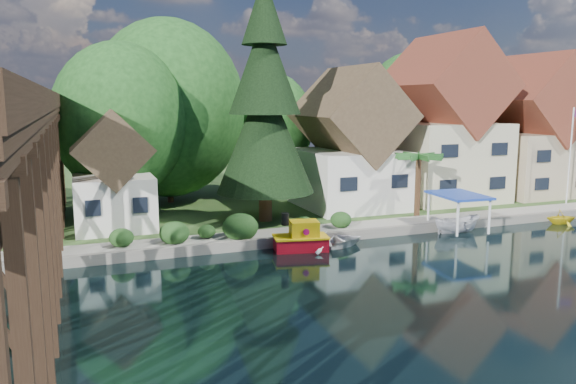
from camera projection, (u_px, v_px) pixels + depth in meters
name	position (u px, v px, depth m)	size (l,w,h in m)	color
ground	(369.00, 283.00, 27.68)	(140.00, 140.00, 0.00)	black
bank	(211.00, 183.00, 59.00)	(140.00, 52.00, 0.50)	#2A4B1E
seawall	(363.00, 234.00, 36.41)	(60.00, 0.40, 0.62)	slate
promenade	(380.00, 224.00, 38.28)	(50.00, 2.60, 0.06)	gray
trestle_bridge	(12.00, 178.00, 25.97)	(4.12, 44.18, 9.30)	black
house_left	(350.00, 148.00, 44.06)	(7.64, 8.64, 11.02)	white
house_center	(443.00, 130.00, 47.47)	(8.65, 9.18, 13.89)	beige
house_right	(530.00, 135.00, 50.27)	(8.15, 8.64, 12.45)	tan
shed	(113.00, 179.00, 36.57)	(5.09, 5.40, 7.85)	white
bg_trees	(257.00, 120.00, 46.45)	(49.90, 13.30, 10.57)	#382314
shrubs	(230.00, 227.00, 34.41)	(15.76, 2.47, 1.70)	#1A3E16
conifer	(265.00, 105.00, 38.24)	(6.77, 6.77, 16.68)	#382314
palm_tree	(419.00, 158.00, 40.48)	(4.43, 4.43, 4.85)	#382314
flagpole	(573.00, 146.00, 44.80)	(1.16, 0.49, 7.83)	white
tugboat	(301.00, 239.00, 33.59)	(3.53, 2.38, 2.36)	red
boat_white_a	(329.00, 239.00, 34.39)	(3.16, 4.43, 0.92)	white
boat_canopy	(458.00, 216.00, 37.84)	(3.45, 4.38, 2.68)	silver
boat_yellow	(561.00, 216.00, 40.70)	(1.93, 2.23, 1.18)	gold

